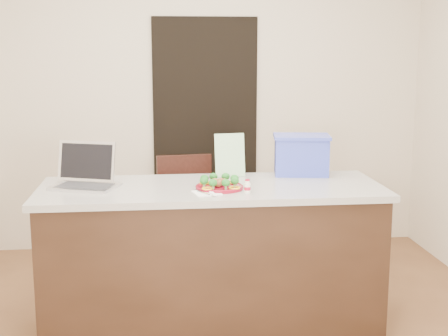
{
  "coord_description": "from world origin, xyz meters",
  "views": [
    {
      "loc": [
        -0.32,
        -3.39,
        1.73
      ],
      "look_at": [
        0.07,
        0.2,
        1.04
      ],
      "focal_mm": 50.0,
      "sensor_mm": 36.0,
      "label": 1
    }
  ],
  "objects": [
    {
      "name": "room_shell",
      "position": [
        0.0,
        0.0,
        1.62
      ],
      "size": [
        4.0,
        4.0,
        4.0
      ],
      "color": "white",
      "rests_on": "ground"
    },
    {
      "name": "doorway",
      "position": [
        0.1,
        1.98,
        1.0
      ],
      "size": [
        0.9,
        0.02,
        2.0
      ],
      "primitive_type": "cube",
      "color": "black",
      "rests_on": "ground"
    },
    {
      "name": "island",
      "position": [
        0.0,
        0.25,
        0.46
      ],
      "size": [
        2.06,
        0.76,
        0.92
      ],
      "color": "black",
      "rests_on": "ground"
    },
    {
      "name": "plate",
      "position": [
        0.04,
        0.17,
        0.93
      ],
      "size": [
        0.28,
        0.28,
        0.02
      ],
      "rotation": [
        0.0,
        0.0,
        0.05
      ],
      "color": "maroon",
      "rests_on": "island"
    },
    {
      "name": "meatballs",
      "position": [
        0.04,
        0.17,
        0.96
      ],
      "size": [
        0.11,
        0.11,
        0.04
      ],
      "color": "brown",
      "rests_on": "plate"
    },
    {
      "name": "broccoli",
      "position": [
        0.04,
        0.17,
        0.98
      ],
      "size": [
        0.24,
        0.24,
        0.04
      ],
      "color": "#165319",
      "rests_on": "plate"
    },
    {
      "name": "pepper_rings",
      "position": [
        0.04,
        0.17,
        0.94
      ],
      "size": [
        0.23,
        0.23,
        0.01
      ],
      "color": "yellow",
      "rests_on": "plate"
    },
    {
      "name": "napkin",
      "position": [
        -0.04,
        0.06,
        0.92
      ],
      "size": [
        0.17,
        0.17,
        0.01
      ],
      "primitive_type": "cube",
      "rotation": [
        0.0,
        0.0,
        0.22
      ],
      "color": "silver",
      "rests_on": "island"
    },
    {
      "name": "fork",
      "position": [
        -0.06,
        0.06,
        0.93
      ],
      "size": [
        0.07,
        0.14,
        0.0
      ],
      "rotation": [
        0.0,
        0.0,
        0.57
      ],
      "color": "#ADAEB2",
      "rests_on": "napkin"
    },
    {
      "name": "knife",
      "position": [
        -0.01,
        0.04,
        0.93
      ],
      "size": [
        0.04,
        0.21,
        0.01
      ],
      "rotation": [
        0.0,
        0.0,
        0.2
      ],
      "color": "white",
      "rests_on": "napkin"
    },
    {
      "name": "yogurt_bottle",
      "position": [
        0.19,
        0.05,
        0.95
      ],
      "size": [
        0.04,
        0.04,
        0.08
      ],
      "rotation": [
        0.0,
        0.0,
        -0.03
      ],
      "color": "white",
      "rests_on": "island"
    },
    {
      "name": "laptop",
      "position": [
        -0.75,
        0.33,
        0.99
      ],
      "size": [
        0.43,
        0.41,
        0.26
      ],
      "rotation": [
        0.0,
        0.0,
        -0.35
      ],
      "color": "silver",
      "rests_on": "island"
    },
    {
      "name": "leaflet",
      "position": [
        0.14,
        0.51,
        1.06
      ],
      "size": [
        0.2,
        0.07,
        0.28
      ],
      "primitive_type": "cube",
      "rotation": [
        -0.14,
        0.0,
        0.15
      ],
      "color": "white",
      "rests_on": "island"
    },
    {
      "name": "blue_box",
      "position": [
        0.62,
        0.54,
        1.05
      ],
      "size": [
        0.4,
        0.31,
        0.26
      ],
      "rotation": [
        0.0,
        0.0,
        -0.15
      ],
      "color": "#3341B8",
      "rests_on": "island"
    },
    {
      "name": "chair",
      "position": [
        -0.12,
        1.16,
        0.53
      ],
      "size": [
        0.46,
        0.46,
        0.94
      ],
      "rotation": [
        0.0,
        0.0,
        0.11
      ],
      "color": "#351610",
      "rests_on": "ground"
    }
  ]
}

